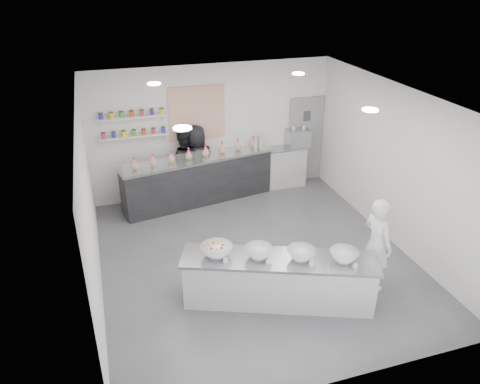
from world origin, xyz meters
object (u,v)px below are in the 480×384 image
object	(u,v)px
prep_counter	(278,280)
back_bar	(198,180)
espresso_machine	(298,138)
staff_right	(197,162)
espresso_ledge	(278,167)
staff_left	(184,164)
woman_prep	(377,244)

from	to	relation	value
prep_counter	back_bar	xyz separation A→B (m)	(-0.42, 3.80, 0.12)
espresso_machine	staff_right	xyz separation A→B (m)	(-2.46, 0.02, -0.32)
espresso_ledge	staff_right	size ratio (longest dim) A/B	0.77
back_bar	espresso_ledge	bearing A→B (deg)	-3.41
back_bar	staff_left	bearing A→B (deg)	126.83
back_bar	woman_prep	world-z (taller)	woman_prep
prep_counter	espresso_ledge	xyz separation A→B (m)	(1.60, 4.04, 0.08)
espresso_machine	woman_prep	xyz separation A→B (m)	(-0.41, -4.12, -0.37)
espresso_machine	staff_right	distance (m)	2.48
espresso_machine	staff_left	distance (m)	2.78
woman_prep	staff_left	distance (m)	4.76
espresso_ledge	prep_counter	bearing A→B (deg)	-111.63
back_bar	woman_prep	bearing A→B (deg)	-71.79
back_bar	woman_prep	distance (m)	4.42
back_bar	staff_right	distance (m)	0.41
espresso_ledge	espresso_machine	world-z (taller)	espresso_machine
prep_counter	espresso_ledge	distance (m)	4.35
espresso_ledge	staff_left	size ratio (longest dim) A/B	0.77
prep_counter	espresso_machine	distance (m)	4.61
prep_counter	espresso_machine	size ratio (longest dim) A/B	5.77
prep_counter	woman_prep	xyz separation A→B (m)	(1.67, -0.08, 0.40)
espresso_ledge	espresso_machine	xyz separation A→B (m)	(0.48, 0.00, 0.69)
espresso_ledge	espresso_machine	bearing A→B (deg)	0.00
prep_counter	staff_right	bearing A→B (deg)	117.05
prep_counter	woman_prep	world-z (taller)	woman_prep
espresso_ledge	staff_right	world-z (taller)	staff_right
staff_right	prep_counter	bearing A→B (deg)	94.31
espresso_machine	staff_left	world-z (taller)	staff_left
back_bar	espresso_ledge	distance (m)	2.04
back_bar	staff_right	world-z (taller)	staff_right
staff_left	staff_right	xyz separation A→B (m)	(0.31, 0.00, -0.00)
staff_left	staff_right	world-z (taller)	staff_left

